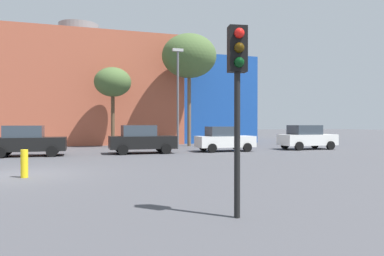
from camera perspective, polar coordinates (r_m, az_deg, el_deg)
The scene contains 11 objects.
ground_plane at distance 14.29m, azimuth -26.14°, elevation -6.86°, with size 200.00×200.00×0.00m, color #47474C.
building_backdrop at distance 38.01m, azimuth -17.88°, elevation 5.04°, with size 34.37×13.71×12.07m.
parked_car_2 at distance 22.29m, azimuth -25.20°, elevation -1.92°, with size 4.09×2.01×1.77m.
parked_car_3 at distance 22.36m, azimuth -8.21°, elevation -1.85°, with size 4.12×2.02×1.78m.
parked_car_4 at distance 23.92m, azimuth 5.26°, elevation -1.80°, with size 3.90×1.92×1.69m.
parked_car_5 at distance 27.12m, azimuth 18.14°, elevation -1.45°, with size 4.11×2.01×1.78m.
traffic_light_near_right at distance 6.97m, azimuth 7.42°, elevation 8.26°, with size 0.39×0.39×3.76m.
bare_tree_0 at distance 29.06m, azimuth -12.77°, elevation 7.20°, with size 2.95×2.95×6.42m.
bare_tree_1 at distance 30.21m, azimuth -0.47°, elevation 11.57°, with size 4.61×4.61×9.47m.
bollard_yellow_0 at distance 13.42m, azimuth -25.61°, elevation -5.25°, with size 0.24×0.24×0.97m, color yellow.
street_lamp at distance 26.14m, azimuth -2.32°, elevation 5.88°, with size 0.80×0.24×7.45m.
Camera 1 is at (2.17, -14.00, 1.84)m, focal length 32.79 mm.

